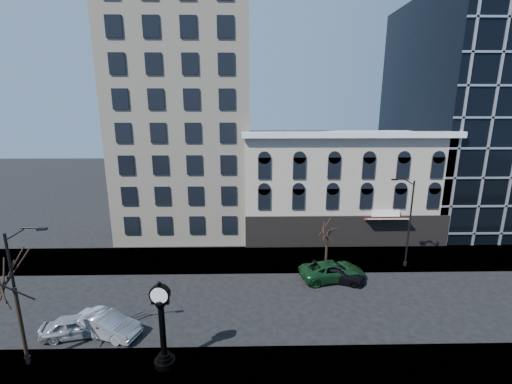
{
  "coord_description": "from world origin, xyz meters",
  "views": [
    {
      "loc": [
        1.44,
        -23.74,
        14.84
      ],
      "look_at": [
        2.0,
        4.0,
        8.0
      ],
      "focal_mm": 24.0,
      "sensor_mm": 36.0,
      "label": 1
    }
  ],
  "objects_px": {
    "car_near_b": "(106,324)",
    "car_near_a": "(76,326)",
    "street_clock": "(162,328)",
    "street_lamp_near": "(22,261)"
  },
  "relations": [
    {
      "from": "car_near_b",
      "to": "car_near_a",
      "type": "bearing_deg",
      "value": 110.15
    },
    {
      "from": "street_clock",
      "to": "car_near_a",
      "type": "distance_m",
      "value": 7.46
    },
    {
      "from": "street_lamp_near",
      "to": "car_near_b",
      "type": "distance_m",
      "value": 7.04
    },
    {
      "from": "street_lamp_near",
      "to": "car_near_a",
      "type": "xyz_separation_m",
      "value": [
        0.97,
        2.51,
        -5.92
      ]
    },
    {
      "from": "street_clock",
      "to": "street_lamp_near",
      "type": "xyz_separation_m",
      "value": [
        -7.57,
        0.43,
        4.08
      ]
    },
    {
      "from": "street_clock",
      "to": "car_near_a",
      "type": "xyz_separation_m",
      "value": [
        -6.6,
        2.94,
        -1.84
      ]
    },
    {
      "from": "street_clock",
      "to": "car_near_a",
      "type": "relative_size",
      "value": 1.28
    },
    {
      "from": "street_clock",
      "to": "car_near_b",
      "type": "xyz_separation_m",
      "value": [
        -4.62,
        2.99,
        -1.78
      ]
    },
    {
      "from": "car_near_a",
      "to": "street_lamp_near",
      "type": "bearing_deg",
      "value": 146.7
    },
    {
      "from": "street_lamp_near",
      "to": "car_near_a",
      "type": "height_order",
      "value": "street_lamp_near"
    }
  ]
}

